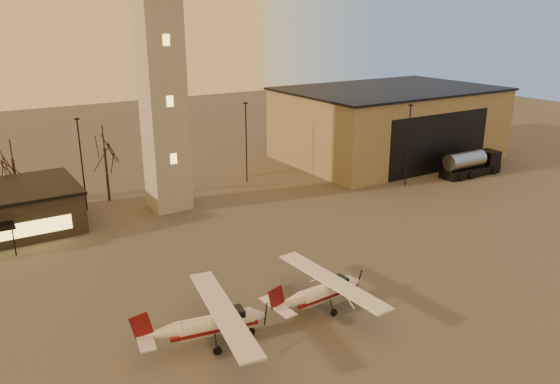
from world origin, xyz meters
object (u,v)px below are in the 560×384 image
(hangar, at_px, (389,123))
(fuel_truck, at_px, (471,166))
(cessna_rear, at_px, (218,327))
(cessna_front, at_px, (327,294))
(control_tower, at_px, (160,56))

(hangar, relative_size, fuel_truck, 3.38)
(hangar, xyz_separation_m, cessna_rear, (-43.10, -30.56, -4.05))
(hangar, xyz_separation_m, cessna_front, (-34.38, -30.72, -4.12))
(hangar, height_order, cessna_front, hangar)
(control_tower, bearing_deg, hangar, 6.31)
(cessna_rear, height_order, fuel_truck, fuel_truck)
(hangar, height_order, fuel_truck, hangar)
(control_tower, relative_size, hangar, 1.07)
(fuel_truck, bearing_deg, cessna_rear, -157.35)
(cessna_rear, distance_m, fuel_truck, 48.75)
(fuel_truck, bearing_deg, cessna_front, -152.80)
(cessna_front, bearing_deg, cessna_rear, 176.00)
(cessna_front, height_order, cessna_rear, cessna_rear)
(hangar, bearing_deg, cessna_rear, -144.66)
(cessna_rear, bearing_deg, fuel_truck, 30.67)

